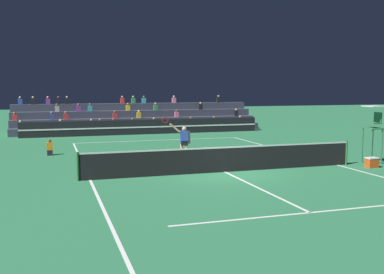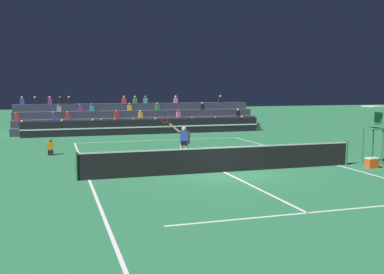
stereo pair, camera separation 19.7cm
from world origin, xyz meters
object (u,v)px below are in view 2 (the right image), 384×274
umpire_chair (374,126)px  ball_kid_courtside (50,149)px  tennis_player (183,142)px  equipment_cooler (372,163)px  tennis_ball (218,150)px

umpire_chair → ball_kid_courtside: (-14.31, 7.14, -1.39)m
tennis_player → equipment_cooler: 8.42m
umpire_chair → equipment_cooler: 1.97m
tennis_player → equipment_cooler: bearing=-25.9°
ball_kid_courtside → tennis_ball: ball_kid_courtside is taller
tennis_ball → tennis_player: bearing=-130.8°
ball_kid_courtside → equipment_cooler: ball_kid_courtside is taller
ball_kid_courtside → tennis_player: tennis_player is taller
ball_kid_courtside → tennis_player: 7.45m
umpire_chair → tennis_ball: (-5.30, 6.25, -1.68)m
tennis_player → tennis_ball: tennis_player is taller
equipment_cooler → umpire_chair: bearing=49.8°
tennis_ball → equipment_cooler: size_ratio=0.14×
equipment_cooler → tennis_ball: bearing=121.7°
umpire_chair → equipment_cooler: bearing=-130.2°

